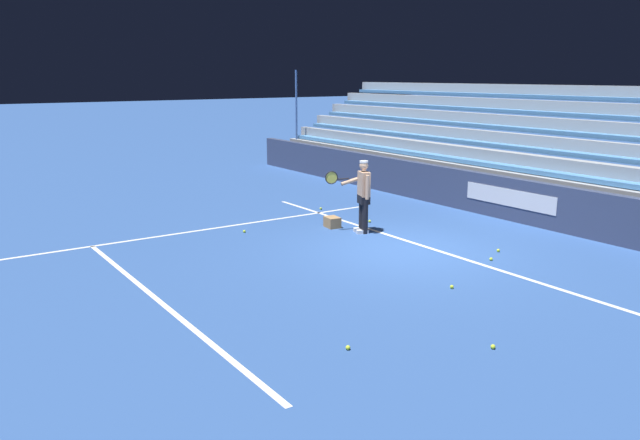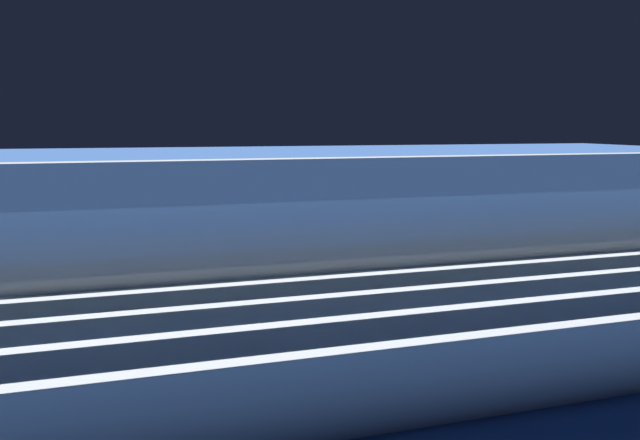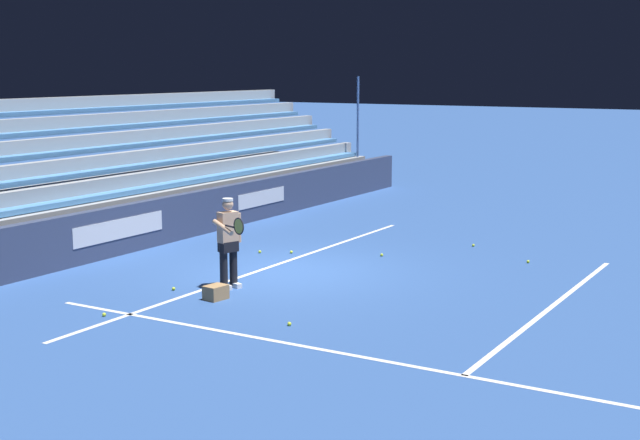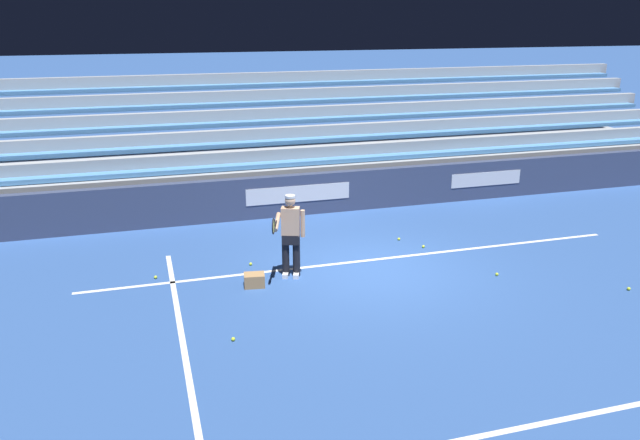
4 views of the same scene
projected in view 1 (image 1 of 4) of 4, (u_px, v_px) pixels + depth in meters
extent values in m
plane|color=#2D5193|center=(407.00, 250.00, 13.35)|extent=(160.00, 160.00, 0.00)
cube|color=white|center=(424.00, 246.00, 13.63)|extent=(12.00, 0.10, 0.01)
cube|color=white|center=(159.00, 236.00, 14.45)|extent=(0.10, 12.00, 0.01)
cube|color=white|center=(159.00, 301.00, 10.33)|extent=(8.22, 0.10, 0.01)
cube|color=#384260|center=(532.00, 203.00, 15.49)|extent=(26.16, 0.24, 1.10)
cube|color=silver|center=(509.00, 198.00, 15.89)|extent=(2.80, 0.01, 0.44)
cube|color=#9EA3A8|center=(593.00, 192.00, 16.92)|extent=(24.86, 4.00, 1.10)
cube|color=#4C89CC|center=(559.00, 174.00, 15.90)|extent=(24.36, 0.40, 0.12)
cube|color=#9EA3A8|center=(566.00, 168.00, 16.02)|extent=(24.86, 0.24, 0.45)
cube|color=#4C89CC|center=(579.00, 155.00, 16.24)|extent=(24.36, 0.40, 0.12)
cube|color=#9EA3A8|center=(586.00, 148.00, 16.36)|extent=(24.86, 0.24, 0.45)
cube|color=#4C89CC|center=(598.00, 136.00, 16.58)|extent=(24.36, 0.40, 0.12)
cube|color=#9EA3A8|center=(605.00, 130.00, 16.70)|extent=(24.86, 0.24, 0.45)
cube|color=#4C89CC|center=(617.00, 117.00, 16.91)|extent=(24.36, 0.40, 0.12)
cube|color=#9EA3A8|center=(624.00, 112.00, 17.03)|extent=(24.86, 0.24, 0.45)
cube|color=#4C89CC|center=(635.00, 100.00, 17.25)|extent=(24.36, 0.40, 0.12)
cylinder|color=#4C70B2|center=(296.00, 119.00, 25.25)|extent=(0.08, 0.08, 3.85)
cylinder|color=black|center=(365.00, 215.00, 14.65)|extent=(0.15, 0.15, 0.88)
cylinder|color=black|center=(362.00, 213.00, 14.85)|extent=(0.15, 0.15, 0.88)
cube|color=white|center=(362.00, 232.00, 14.72)|extent=(0.20, 0.30, 0.09)
cube|color=white|center=(359.00, 230.00, 14.93)|extent=(0.20, 0.30, 0.09)
cube|color=black|center=(364.00, 199.00, 14.67)|extent=(0.39, 0.32, 0.20)
cube|color=tan|center=(364.00, 184.00, 14.58)|extent=(0.41, 0.32, 0.58)
sphere|color=tan|center=(364.00, 166.00, 14.48)|extent=(0.21, 0.21, 0.21)
cylinder|color=white|center=(364.00, 162.00, 14.46)|extent=(0.20, 0.20, 0.05)
cylinder|color=tan|center=(367.00, 187.00, 14.36)|extent=(0.09, 0.09, 0.56)
cylinder|color=tan|center=(353.00, 180.00, 14.75)|extent=(0.28, 0.58, 0.24)
cylinder|color=black|center=(343.00, 179.00, 14.68)|extent=(0.13, 0.29, 0.03)
torus|color=black|center=(332.00, 178.00, 14.61)|extent=(0.13, 0.30, 0.31)
cylinder|color=#D6D14C|center=(332.00, 178.00, 14.61)|extent=(0.10, 0.26, 0.27)
cube|color=#A87F51|center=(332.00, 222.00, 15.31)|extent=(0.44, 0.35, 0.26)
sphere|color=#CCE533|center=(321.00, 208.00, 17.33)|extent=(0.07, 0.07, 0.07)
sphere|color=#CCE533|center=(491.00, 259.00, 12.58)|extent=(0.07, 0.07, 0.07)
sphere|color=#CCE533|center=(493.00, 347.00, 8.52)|extent=(0.07, 0.07, 0.07)
sphere|color=#CCE533|center=(498.00, 250.00, 13.19)|extent=(0.07, 0.07, 0.07)
sphere|color=#CCE533|center=(370.00, 221.00, 15.83)|extent=(0.07, 0.07, 0.07)
sphere|color=#CCE533|center=(452.00, 287.00, 10.93)|extent=(0.07, 0.07, 0.07)
sphere|color=#CCE533|center=(348.00, 348.00, 8.50)|extent=(0.07, 0.07, 0.07)
sphere|color=#CCE533|center=(244.00, 231.00, 14.80)|extent=(0.07, 0.07, 0.07)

